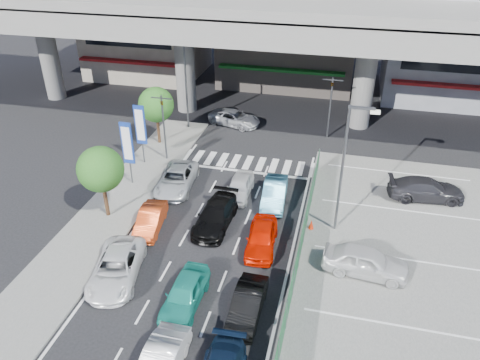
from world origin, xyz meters
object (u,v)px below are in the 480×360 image
(signboard_near, at_px, (127,145))
(taxi_orange_right, at_px, (262,237))
(tree_far, at_px, (156,105))
(traffic_cone, at_px, (311,224))
(parked_sedan_white, at_px, (366,261))
(taxi_orange_left, at_px, (150,220))
(traffic_light_left, at_px, (163,112))
(parked_sedan_dgrey, at_px, (426,189))
(kei_truck_front_right, at_px, (275,193))
(hatch_black_mid_right, at_px, (247,304))
(signboard_far, at_px, (140,127))
(taxi_teal_mid, at_px, (185,293))
(tree_near, at_px, (101,169))
(traffic_light_right, at_px, (332,93))
(sedan_white_front_mid, at_px, (240,187))
(sedan_white_mid_left, at_px, (116,268))
(street_lamp_right, at_px, (346,160))
(street_lamp_left, at_px, (187,75))
(wagon_silver_front_left, at_px, (177,179))
(sedan_black_mid, at_px, (215,216))
(crossing_wagon_silver, at_px, (235,118))

(signboard_near, distance_m, taxi_orange_right, 11.51)
(tree_far, height_order, traffic_cone, tree_far)
(tree_far, xyz_separation_m, parked_sedan_white, (16.59, -12.13, -2.56))
(taxi_orange_left, relative_size, traffic_cone, 6.16)
(traffic_light_left, bearing_deg, parked_sedan_dgrey, -3.62)
(taxi_orange_right, relative_size, kei_truck_front_right, 0.97)
(hatch_black_mid_right, xyz_separation_m, parked_sedan_dgrey, (9.22, 12.73, 0.14))
(traffic_light_left, height_order, kei_truck_front_right, traffic_light_left)
(kei_truck_front_right, distance_m, parked_sedan_dgrey, 10.06)
(signboard_far, distance_m, taxi_teal_mid, 15.33)
(tree_far, bearing_deg, signboard_near, -84.73)
(tree_near, relative_size, taxi_orange_right, 1.19)
(tree_far, distance_m, parked_sedan_white, 20.71)
(taxi_teal_mid, relative_size, kei_truck_front_right, 0.97)
(traffic_light_right, relative_size, sedan_white_front_mid, 1.36)
(sedan_white_front_mid, height_order, parked_sedan_white, parked_sedan_white)
(sedan_white_mid_left, bearing_deg, street_lamp_right, 20.73)
(street_lamp_left, height_order, parked_sedan_dgrey, street_lamp_left)
(taxi_teal_mid, height_order, traffic_cone, taxi_teal_mid)
(hatch_black_mid_right, bearing_deg, sedan_white_mid_left, 173.50)
(wagon_silver_front_left, bearing_deg, tree_near, -130.49)
(taxi_orange_left, height_order, sedan_black_mid, sedan_black_mid)
(signboard_far, height_order, hatch_black_mid_right, signboard_far)
(tree_far, xyz_separation_m, taxi_orange_left, (3.94, -11.07, -2.76))
(traffic_cone, bearing_deg, parked_sedan_dgrey, 36.45)
(traffic_light_left, distance_m, traffic_light_right, 13.63)
(taxi_teal_mid, distance_m, kei_truck_front_right, 10.41)
(signboard_near, distance_m, sedan_white_front_mid, 8.05)
(traffic_light_left, height_order, traffic_cone, traffic_light_left)
(tree_far, xyz_separation_m, taxi_teal_mid, (8.05, -16.46, -2.70))
(sedan_white_mid_left, relative_size, crossing_wagon_silver, 1.07)
(street_lamp_left, relative_size, tree_far, 1.67)
(tree_near, bearing_deg, signboard_far, 94.90)
(taxi_teal_mid, height_order, crossing_wagon_silver, taxi_teal_mid)
(signboard_far, height_order, parked_sedan_dgrey, signboard_far)
(traffic_cone, bearing_deg, traffic_light_left, 151.69)
(traffic_light_right, distance_m, tree_near, 19.53)
(wagon_silver_front_left, bearing_deg, crossing_wagon_silver, 78.54)
(street_lamp_left, height_order, hatch_black_mid_right, street_lamp_left)
(tree_far, bearing_deg, sedan_white_front_mid, -36.45)
(traffic_light_right, height_order, sedan_white_mid_left, traffic_light_right)
(parked_sedan_white, bearing_deg, tree_far, 58.86)
(taxi_orange_left, relative_size, taxi_orange_right, 0.94)
(taxi_teal_mid, xyz_separation_m, hatch_black_mid_right, (3.12, 0.04, -0.05))
(street_lamp_right, height_order, crossing_wagon_silver, street_lamp_right)
(wagon_silver_front_left, height_order, parked_sedan_white, parked_sedan_white)
(tree_near, bearing_deg, tree_far, 94.36)
(street_lamp_right, xyz_separation_m, sedan_white_mid_left, (-11.01, -7.06, -4.08))
(taxi_orange_right, xyz_separation_m, parked_sedan_dgrey, (9.58, 7.56, 0.08))
(hatch_black_mid_right, relative_size, sedan_black_mid, 0.81)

